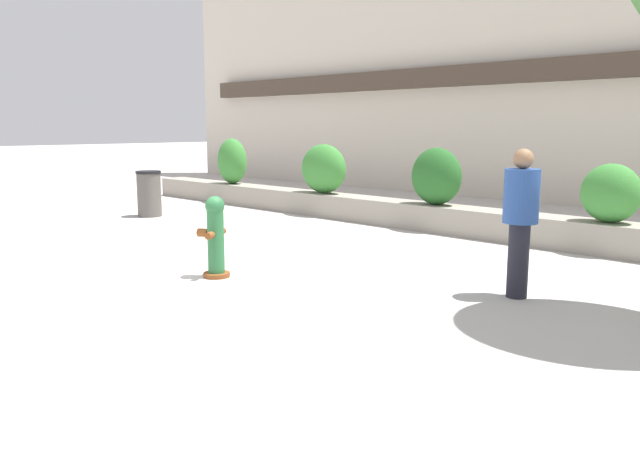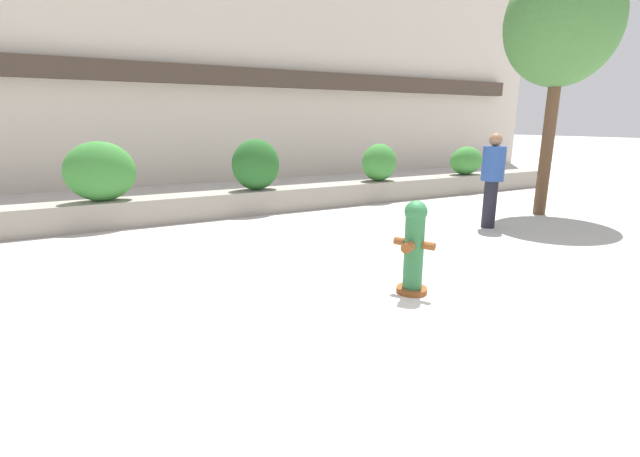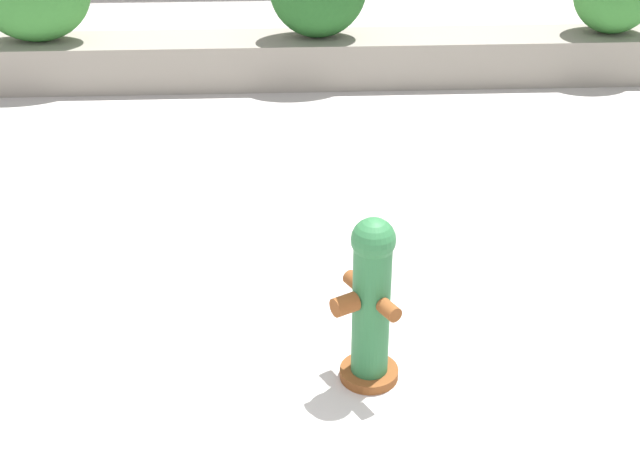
# 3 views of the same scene
# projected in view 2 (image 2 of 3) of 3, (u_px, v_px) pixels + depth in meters

# --- Properties ---
(ground_plane) EXTENTS (120.00, 120.00, 0.00)m
(ground_plane) POSITION_uv_depth(u_px,v_px,m) (450.00, 325.00, 4.16)
(ground_plane) COLOR #BCB7B2
(building_facade) EXTENTS (30.00, 1.36, 8.00)m
(building_facade) POSITION_uv_depth(u_px,v_px,m) (186.00, 55.00, 13.53)
(building_facade) COLOR beige
(building_facade) RESTS_ON ground
(planter_wall_low) EXTENTS (18.00, 0.70, 0.50)m
(planter_wall_low) POSITION_uv_depth(u_px,v_px,m) (251.00, 202.00, 9.27)
(planter_wall_low) COLOR gray
(planter_wall_low) RESTS_ON ground
(hedge_bush_1) EXTENTS (1.22, 0.66, 1.09)m
(hedge_bush_1) POSITION_uv_depth(u_px,v_px,m) (100.00, 172.00, 7.81)
(hedge_bush_1) COLOR #387F33
(hedge_bush_1) RESTS_ON planter_wall_low
(hedge_bush_2) EXTENTS (1.04, 0.67, 1.08)m
(hedge_bush_2) POSITION_uv_depth(u_px,v_px,m) (256.00, 165.00, 9.14)
(hedge_bush_2) COLOR #235B23
(hedge_bush_2) RESTS_ON planter_wall_low
(hedge_bush_3) EXTENTS (0.91, 0.70, 0.92)m
(hedge_bush_3) POSITION_uv_depth(u_px,v_px,m) (379.00, 162.00, 10.59)
(hedge_bush_3) COLOR #387F33
(hedge_bush_3) RESTS_ON planter_wall_low
(hedge_bush_4) EXTENTS (1.06, 0.58, 0.77)m
(hedge_bush_4) POSITION_uv_depth(u_px,v_px,m) (466.00, 161.00, 11.92)
(hedge_bush_4) COLOR #387F33
(hedge_bush_4) RESTS_ON planter_wall_low
(fire_hydrant) EXTENTS (0.49, 0.48, 1.08)m
(fire_hydrant) POSITION_uv_depth(u_px,v_px,m) (414.00, 247.00, 4.82)
(fire_hydrant) COLOR brown
(fire_hydrant) RESTS_ON ground
(street_tree) EXTENTS (2.29, 2.06, 5.01)m
(street_tree) POSITION_uv_depth(u_px,v_px,m) (562.00, 24.00, 8.31)
(street_tree) COLOR brown
(street_tree) RESTS_ON ground
(pedestrian) EXTENTS (0.50, 0.50, 1.73)m
(pedestrian) POSITION_uv_depth(u_px,v_px,m) (492.00, 175.00, 7.80)
(pedestrian) COLOR black
(pedestrian) RESTS_ON ground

